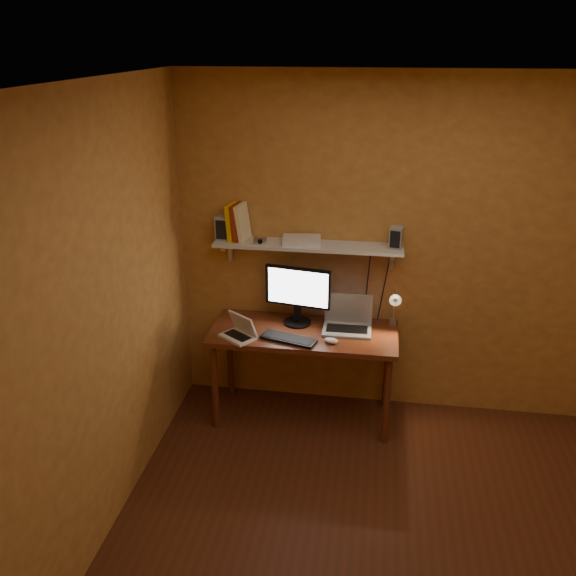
% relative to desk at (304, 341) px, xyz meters
% --- Properties ---
extents(room, '(3.44, 3.24, 2.64)m').
position_rel_desk_xyz_m(room, '(0.69, -1.28, 0.64)').
color(room, '#4F2214').
rests_on(room, ground).
extents(desk, '(1.40, 0.60, 0.75)m').
position_rel_desk_xyz_m(desk, '(0.00, 0.00, 0.00)').
color(desk, maroon).
rests_on(desk, ground).
extents(wall_shelf, '(1.40, 0.25, 0.21)m').
position_rel_desk_xyz_m(wall_shelf, '(0.00, 0.19, 0.69)').
color(wall_shelf, silver).
rests_on(wall_shelf, room).
extents(monitor, '(0.50, 0.25, 0.46)m').
position_rel_desk_xyz_m(monitor, '(-0.07, 0.13, 0.34)').
color(monitor, black).
rests_on(monitor, desk).
extents(laptop, '(0.36, 0.26, 0.27)m').
position_rel_desk_xyz_m(laptop, '(0.32, 0.09, 0.16)').
color(laptop, gray).
rests_on(laptop, desk).
extents(netbook, '(0.30, 0.29, 0.18)m').
position_rel_desk_xyz_m(netbook, '(-0.45, -0.17, 0.14)').
color(netbook, silver).
rests_on(netbook, desk).
extents(keyboard, '(0.43, 0.24, 0.02)m').
position_rel_desk_xyz_m(keyboard, '(-0.09, -0.17, 0.10)').
color(keyboard, black).
rests_on(keyboard, desk).
extents(mouse, '(0.12, 0.10, 0.04)m').
position_rel_desk_xyz_m(mouse, '(0.22, -0.16, 0.10)').
color(mouse, silver).
rests_on(mouse, desk).
extents(desk_lamp, '(0.09, 0.23, 0.38)m').
position_rel_desk_xyz_m(desk_lamp, '(0.66, 0.13, 0.29)').
color(desk_lamp, silver).
rests_on(desk_lamp, desk).
extents(speaker_left, '(0.11, 0.11, 0.18)m').
position_rel_desk_xyz_m(speaker_left, '(-0.64, 0.20, 0.80)').
color(speaker_left, gray).
rests_on(speaker_left, wall_shelf).
extents(speaker_right, '(0.11, 0.11, 0.16)m').
position_rel_desk_xyz_m(speaker_right, '(0.64, 0.19, 0.79)').
color(speaker_right, gray).
rests_on(speaker_right, wall_shelf).
extents(books, '(0.17, 0.19, 0.27)m').
position_rel_desk_xyz_m(books, '(-0.53, 0.22, 0.85)').
color(books, '#E3B007').
rests_on(books, wall_shelf).
extents(shelf_camera, '(0.10, 0.06, 0.06)m').
position_rel_desk_xyz_m(shelf_camera, '(-0.35, 0.12, 0.74)').
color(shelf_camera, silver).
rests_on(shelf_camera, wall_shelf).
extents(router, '(0.30, 0.22, 0.05)m').
position_rel_desk_xyz_m(router, '(-0.05, 0.20, 0.73)').
color(router, silver).
rests_on(router, wall_shelf).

